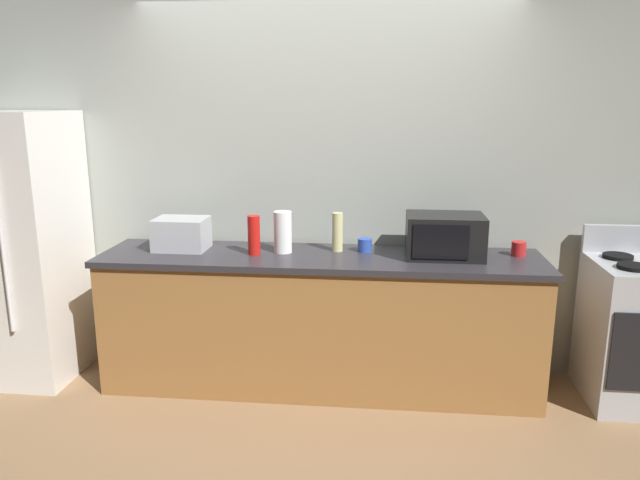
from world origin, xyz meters
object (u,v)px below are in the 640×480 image
paper_towel_roll (283,232)px  mug_blue (365,245)px  bottle_hot_sauce (254,235)px  bottle_vinegar (337,232)px  toaster_oven (181,234)px  refrigerator (19,247)px  stove_range (639,332)px  microwave (445,236)px  mug_red (519,249)px

paper_towel_roll → mug_blue: 0.54m
mug_blue → bottle_hot_sauce: bearing=-168.3°
paper_towel_roll → bottle_vinegar: size_ratio=1.06×
toaster_oven → bottle_hot_sauce: (0.51, -0.08, 0.02)m
refrigerator → stove_range: bearing=0.0°
refrigerator → paper_towel_roll: (1.80, 0.05, 0.13)m
toaster_oven → bottle_hot_sauce: 0.51m
refrigerator → stove_range: refrigerator is taller
refrigerator → bottle_vinegar: (2.15, 0.12, 0.13)m
microwave → bottle_vinegar: microwave is taller
mug_red → stove_range: bearing=-9.1°
bottle_hot_sauce → bottle_vinegar: bearing=14.9°
mug_red → mug_blue: bearing=179.6°
bottle_vinegar → mug_blue: bottle_vinegar is taller
bottle_vinegar → toaster_oven: bearing=-176.7°
mug_red → paper_towel_roll: bearing=-177.4°
microwave → mug_blue: bearing=171.4°
refrigerator → mug_red: size_ratio=19.65×
toaster_oven → mug_red: (2.19, 0.06, -0.06)m
refrigerator → toaster_oven: 1.13m
stove_range → mug_red: 0.89m
paper_towel_roll → bottle_hot_sauce: (-0.18, -0.07, -0.01)m
refrigerator → mug_red: refrigerator is taller
bottle_vinegar → bottle_hot_sauce: bearing=-165.1°
stove_range → bottle_vinegar: size_ratio=4.23×
stove_range → microwave: (-1.21, 0.05, 0.57)m
refrigerator → toaster_oven: (1.12, 0.06, 0.10)m
refrigerator → bottle_hot_sauce: size_ratio=7.11×
toaster_oven → mug_red: bearing=1.5°
microwave → bottle_hot_sauce: microwave is taller
microwave → mug_red: microwave is taller
mug_blue → refrigerator: bearing=-176.9°
toaster_oven → paper_towel_roll: 0.68m
bottle_vinegar → bottle_hot_sauce: size_ratio=1.01×
paper_towel_roll → bottle_hot_sauce: size_ratio=1.07×
paper_towel_roll → bottle_vinegar: paper_towel_roll is taller
paper_towel_roll → bottle_hot_sauce: bearing=-157.9°
stove_range → bottle_hot_sauce: (-2.42, -0.02, 0.57)m
bottle_hot_sauce → mug_blue: bottle_hot_sauce is taller
microwave → mug_red: 0.49m
paper_towel_roll → mug_red: bearing=2.6°
paper_towel_roll → mug_red: (1.51, 0.07, -0.09)m
toaster_oven → bottle_vinegar: (1.03, 0.06, 0.02)m
bottle_hot_sauce → mug_blue: (0.70, 0.15, -0.08)m
toaster_oven → paper_towel_roll: (0.68, -0.01, 0.03)m
refrigerator → mug_red: 3.31m
microwave → paper_towel_roll: bearing=179.9°
paper_towel_roll → mug_red: paper_towel_roll is taller
microwave → mug_blue: microwave is taller
stove_range → bottle_hot_sauce: bottle_hot_sauce is taller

